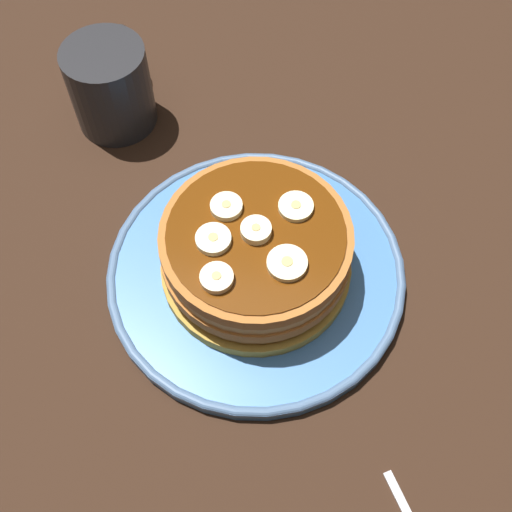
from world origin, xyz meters
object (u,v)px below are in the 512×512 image
(banana_slice_0, at_px, (259,233))
(banana_slice_1, at_px, (217,278))
(banana_slice_3, at_px, (287,264))
(plate, at_px, (256,272))
(pancake_stack, at_px, (257,252))
(banana_slice_4, at_px, (213,240))
(coffee_mug, at_px, (111,83))
(banana_slice_2, at_px, (226,207))
(banana_slice_5, at_px, (296,207))

(banana_slice_0, relative_size, banana_slice_1, 0.96)
(banana_slice_0, xyz_separation_m, banana_slice_3, (-0.03, -0.03, -0.00))
(plate, relative_size, banana_slice_0, 10.57)
(pancake_stack, height_order, banana_slice_3, banana_slice_3)
(banana_slice_1, distance_m, banana_slice_4, 0.04)
(plate, bearing_deg, banana_slice_0, -123.84)
(banana_slice_4, distance_m, coffee_mug, 0.25)
(plate, distance_m, banana_slice_1, 0.09)
(banana_slice_2, bearing_deg, banana_slice_5, -82.68)
(banana_slice_2, height_order, banana_slice_5, same)
(banana_slice_0, height_order, banana_slice_1, banana_slice_0)
(banana_slice_3, relative_size, banana_slice_4, 1.12)
(banana_slice_2, distance_m, banana_slice_3, 0.08)
(banana_slice_0, height_order, banana_slice_2, banana_slice_0)
(pancake_stack, bearing_deg, banana_slice_1, 151.36)
(banana_slice_0, relative_size, banana_slice_3, 0.78)
(plate, height_order, coffee_mug, coffee_mug)
(pancake_stack, distance_m, banana_slice_5, 0.05)
(plate, distance_m, banana_slice_3, 0.08)
(banana_slice_1, xyz_separation_m, banana_slice_3, (0.02, -0.06, -0.00))
(banana_slice_3, bearing_deg, pancake_stack, 45.02)
(banana_slice_1, relative_size, coffee_mug, 0.23)
(pancake_stack, xyz_separation_m, coffee_mug, (0.18, 0.18, 0.00))
(banana_slice_3, bearing_deg, banana_slice_2, 49.36)
(plate, height_order, banana_slice_5, banana_slice_5)
(banana_slice_1, relative_size, banana_slice_2, 0.98)
(pancake_stack, relative_size, coffee_mug, 1.44)
(banana_slice_2, distance_m, coffee_mug, 0.22)
(plate, relative_size, banana_slice_5, 9.11)
(banana_slice_1, xyz_separation_m, coffee_mug, (0.23, 0.15, -0.03))
(banana_slice_5, height_order, coffee_mug, coffee_mug)
(banana_slice_1, distance_m, banana_slice_3, 0.06)
(banana_slice_3, bearing_deg, banana_slice_4, 76.58)
(pancake_stack, relative_size, banana_slice_1, 6.36)
(banana_slice_3, xyz_separation_m, banana_slice_5, (0.06, -0.00, -0.00))
(pancake_stack, bearing_deg, plate, 99.34)
(banana_slice_0, bearing_deg, pancake_stack, 42.32)
(banana_slice_4, bearing_deg, banana_slice_0, -73.93)
(banana_slice_1, bearing_deg, banana_slice_4, 13.34)
(pancake_stack, bearing_deg, banana_slice_0, -137.68)
(plate, bearing_deg, banana_slice_5, -46.76)
(banana_slice_1, height_order, coffee_mug, coffee_mug)
(banana_slice_3, bearing_deg, plate, 46.21)
(banana_slice_4, distance_m, banana_slice_5, 0.08)
(plate, xyz_separation_m, banana_slice_1, (-0.05, 0.03, 0.07))
(plate, height_order, pancake_stack, pancake_stack)
(banana_slice_5, bearing_deg, pancake_stack, 134.03)
(pancake_stack, xyz_separation_m, banana_slice_0, (-0.00, -0.00, 0.04))
(banana_slice_5, xyz_separation_m, coffee_mug, (0.15, 0.21, -0.03))
(pancake_stack, height_order, banana_slice_5, banana_slice_5)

